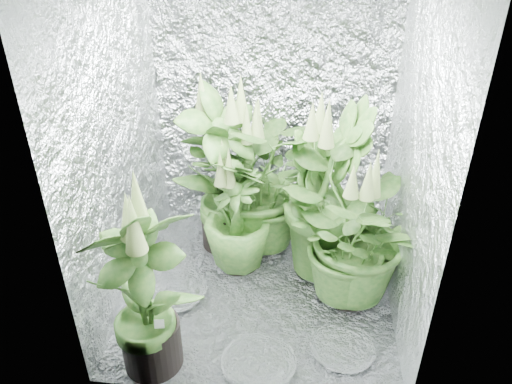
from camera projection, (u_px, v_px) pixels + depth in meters
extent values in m
plane|color=white|center=(261.00, 288.00, 3.17)|extent=(1.60, 1.60, 0.00)
cube|color=white|center=(273.00, 94.00, 3.34)|extent=(1.60, 0.02, 2.00)
cube|color=white|center=(241.00, 232.00, 1.97)|extent=(1.60, 0.02, 2.00)
cube|color=white|center=(116.00, 138.00, 2.73)|extent=(0.02, 1.60, 2.00)
cube|color=white|center=(415.00, 153.00, 2.58)|extent=(0.02, 1.60, 2.00)
cylinder|color=black|center=(261.00, 229.00, 3.52)|extent=(0.27, 0.27, 0.24)
cylinder|color=#4C301D|center=(262.00, 217.00, 3.46)|extent=(0.25, 0.25, 0.03)
imported|color=#154012|center=(262.00, 181.00, 3.31)|extent=(1.04, 1.04, 0.97)
cone|color=olive|center=(262.00, 121.00, 3.09)|extent=(0.09, 0.09, 0.24)
cylinder|color=black|center=(224.00, 227.00, 3.50)|extent=(0.31, 0.31, 0.28)
cylinder|color=#4C301D|center=(224.00, 212.00, 3.44)|extent=(0.29, 0.29, 0.03)
imported|color=#154012|center=(222.00, 170.00, 3.27)|extent=(0.83, 0.83, 1.12)
cone|color=olive|center=(219.00, 99.00, 3.02)|extent=(0.10, 0.10, 0.28)
cylinder|color=black|center=(323.00, 250.00, 3.29)|extent=(0.30, 0.30, 0.26)
cylinder|color=#4C301D|center=(324.00, 236.00, 3.23)|extent=(0.27, 0.27, 0.03)
imported|color=#154012|center=(328.00, 191.00, 3.05)|extent=(0.78, 0.78, 1.12)
cone|color=olive|center=(335.00, 115.00, 2.79)|extent=(0.09, 0.09, 0.26)
cylinder|color=black|center=(239.00, 250.00, 3.31)|extent=(0.26, 0.26, 0.23)
cylinder|color=#4C301D|center=(238.00, 238.00, 3.26)|extent=(0.24, 0.24, 0.03)
imported|color=#154012|center=(238.00, 211.00, 3.16)|extent=(0.55, 0.55, 0.79)
cone|color=olive|center=(237.00, 164.00, 2.98)|extent=(0.08, 0.08, 0.23)
cylinder|color=black|center=(348.00, 282.00, 3.04)|extent=(0.27, 0.27, 0.24)
cylinder|color=#4C301D|center=(350.00, 268.00, 2.98)|extent=(0.25, 0.25, 0.03)
imported|color=#154012|center=(354.00, 234.00, 2.85)|extent=(0.98, 0.98, 0.90)
cone|color=olive|center=(362.00, 174.00, 2.65)|extent=(0.09, 0.09, 0.24)
cylinder|color=black|center=(152.00, 343.00, 2.60)|extent=(0.31, 0.31, 0.28)
cylinder|color=#4C301D|center=(149.00, 326.00, 2.54)|extent=(0.28, 0.28, 0.03)
imported|color=#154012|center=(143.00, 285.00, 2.39)|extent=(0.73, 0.73, 1.00)
cone|color=olive|center=(131.00, 209.00, 2.17)|extent=(0.10, 0.10, 0.28)
cylinder|color=black|center=(359.00, 243.00, 3.52)|extent=(0.13, 0.13, 0.07)
cylinder|color=black|center=(361.00, 226.00, 3.45)|extent=(0.12, 0.12, 0.09)
cylinder|color=#4C4C51|center=(353.00, 223.00, 3.47)|extent=(0.12, 0.25, 0.27)
torus|color=#4C4C51|center=(353.00, 223.00, 3.47)|extent=(0.13, 0.26, 0.28)
cube|color=white|center=(159.00, 327.00, 2.48)|extent=(0.05, 0.03, 0.08)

